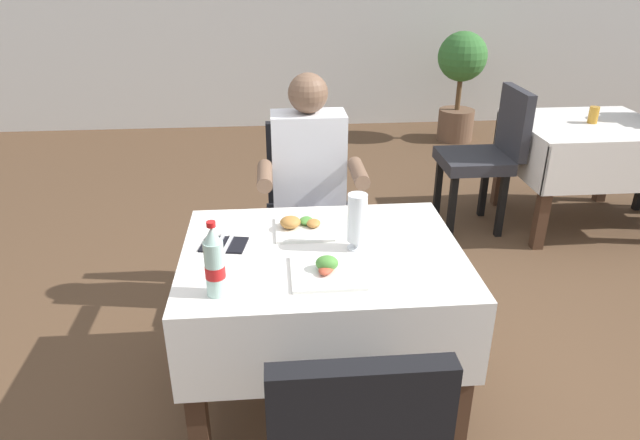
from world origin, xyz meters
The scene contains 13 objects.
ground_plane centered at (0.00, 0.00, 0.00)m, with size 11.00×11.00×0.00m, color brown.
main_dining_table centered at (-0.14, -0.02, 0.56)m, with size 1.07×0.82×0.73m.
chair_far_diner_seat centered at (-0.14, 0.78, 0.55)m, with size 0.44×0.50×0.97m.
seated_diner_far centered at (-0.14, 0.67, 0.71)m, with size 0.50×0.46×1.26m.
plate_near_camera centered at (-0.14, -0.20, 0.75)m, with size 0.25×0.25×0.07m.
plate_far_diner centered at (-0.21, 0.16, 0.75)m, with size 0.23×0.23×0.06m.
beer_glass_left centered at (-0.01, -0.02, 0.85)m, with size 0.07×0.07×0.22m.
cola_bottle_primary centered at (-0.51, -0.30, 0.85)m, with size 0.07×0.07×0.27m.
napkin_cutlery_set centered at (-0.52, 0.05, 0.74)m, with size 0.19×0.20×0.01m.
background_dining_table centered at (1.80, 1.61, 0.55)m, with size 0.95×0.84×0.73m.
background_chair_left centered at (1.12, 1.61, 0.55)m, with size 0.50×0.44×0.97m.
background_table_tumbler centered at (1.81, 1.60, 0.79)m, with size 0.06×0.06×0.11m, color #C68928.
potted_plant_corner centered at (1.57, 3.63, 0.66)m, with size 0.48×0.48×1.08m.
Camera 1 is at (-0.31, -1.93, 1.76)m, focal length 31.85 mm.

